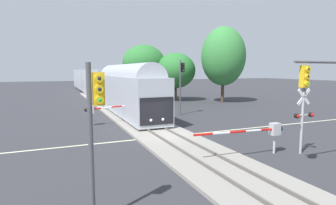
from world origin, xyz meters
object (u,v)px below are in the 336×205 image
(traffic_signal_far_side, at_px, (181,78))
(traffic_signal_near_left, at_px, (95,118))
(crossing_gate_near, at_px, (266,131))
(crossing_signal_mast, at_px, (303,113))
(elm_centre_background, at_px, (144,63))
(maple_right_background, at_px, (223,56))
(oak_far_right, at_px, (176,71))
(commuter_train, at_px, (98,82))
(crossing_gate_far, at_px, (96,109))

(traffic_signal_far_side, xyz_separation_m, traffic_signal_near_left, (-11.70, -18.24, -0.53))
(crossing_gate_near, distance_m, crossing_signal_mast, 2.35)
(elm_centre_background, bearing_deg, maple_right_background, -38.68)
(traffic_signal_far_side, xyz_separation_m, oak_far_right, (5.19, 12.86, 0.80))
(traffic_signal_far_side, height_order, elm_centre_background, elm_centre_background)
(commuter_train, distance_m, maple_right_background, 21.87)
(crossing_gate_near, bearing_deg, traffic_signal_near_left, -160.37)
(crossing_signal_mast, height_order, maple_right_background, maple_right_background)
(crossing_gate_near, height_order, maple_right_background, maple_right_background)
(traffic_signal_near_left, distance_m, elm_centre_background, 36.67)
(oak_far_right, height_order, maple_right_background, maple_right_background)
(crossing_signal_mast, relative_size, oak_far_right, 0.52)
(commuter_train, relative_size, elm_centre_background, 7.06)
(commuter_train, height_order, maple_right_background, maple_right_background)
(commuter_train, distance_m, crossing_gate_far, 24.89)
(commuter_train, bearing_deg, maple_right_background, -40.89)
(traffic_signal_far_side, relative_size, elm_centre_background, 0.67)
(crossing_gate_near, height_order, crossing_gate_far, same)
(crossing_gate_near, bearing_deg, traffic_signal_far_side, 83.51)
(crossing_gate_far, relative_size, traffic_signal_far_side, 0.88)
(oak_far_right, xyz_separation_m, maple_right_background, (5.63, -4.66, 2.10))
(traffic_signal_near_left, bearing_deg, crossing_gate_near, 19.63)
(traffic_signal_near_left, bearing_deg, traffic_signal_far_side, 57.33)
(commuter_train, height_order, traffic_signal_near_left, commuter_train)
(crossing_gate_far, relative_size, maple_right_background, 0.47)
(crossing_signal_mast, relative_size, maple_right_background, 0.35)
(traffic_signal_near_left, bearing_deg, commuter_train, 81.19)
(traffic_signal_near_left, distance_m, oak_far_right, 35.42)
(crossing_gate_near, xyz_separation_m, elm_centre_background, (2.67, 30.73, 4.53))
(commuter_train, bearing_deg, traffic_signal_near_left, -98.81)
(oak_far_right, bearing_deg, elm_centre_background, 142.59)
(crossing_signal_mast, bearing_deg, maple_right_background, 66.06)
(crossing_gate_far, relative_size, elm_centre_background, 0.59)
(commuter_train, xyz_separation_m, crossing_signal_mast, (5.78, -37.63, -0.35))
(crossing_gate_far, xyz_separation_m, traffic_signal_near_left, (-2.36, -15.96, 2.00))
(commuter_train, height_order, crossing_signal_mast, commuter_train)
(commuter_train, distance_m, oak_far_right, 14.32)
(crossing_gate_near, xyz_separation_m, oak_far_right, (6.85, 27.53, 3.34))
(crossing_gate_far, distance_m, elm_centre_background, 21.54)
(crossing_gate_near, xyz_separation_m, maple_right_background, (12.48, 22.87, 5.44))
(crossing_signal_mast, distance_m, elm_centre_background, 31.63)
(crossing_gate_far, height_order, traffic_signal_near_left, traffic_signal_near_left)
(traffic_signal_far_side, distance_m, elm_centre_background, 16.21)
(traffic_signal_near_left, height_order, maple_right_background, maple_right_background)
(elm_centre_background, bearing_deg, crossing_signal_mast, -91.19)
(oak_far_right, bearing_deg, crossing_gate_far, -133.80)
(elm_centre_background, distance_m, maple_right_background, 12.60)
(oak_far_right, distance_m, maple_right_background, 7.60)
(traffic_signal_far_side, bearing_deg, elm_centre_background, 86.43)
(crossing_gate_near, xyz_separation_m, crossing_signal_mast, (2.02, -0.70, 0.99))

